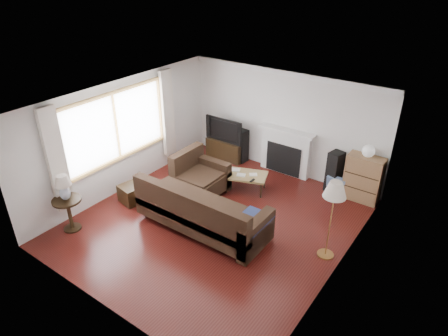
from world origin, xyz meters
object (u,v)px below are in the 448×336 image
Objects in this scene: tv_stand at (226,149)px; coffee_table at (243,182)px; sectional_sofa at (202,209)px; floor_lamp at (331,220)px; bookshelf at (363,178)px; side_table at (70,214)px.

tv_stand reaches higher than coffee_table.
floor_lamp reaches higher than sectional_sofa.
tv_stand is 0.68× the size of floor_lamp.
floor_lamp reaches higher than coffee_table.
bookshelf is at bearing 0.66° from tv_stand.
floor_lamp is at bearing -86.62° from bookshelf.
bookshelf is at bearing 52.96° from sectional_sofa.
floor_lamp is (3.71, -2.16, 0.50)m from tv_stand.
sectional_sofa is at bearing -104.62° from coffee_table.
floor_lamp is at bearing -42.93° from coffee_table.
sectional_sofa is at bearing -63.22° from tv_stand.
side_table is at bearing -153.67° from floor_lamp.
tv_stand is at bearing 81.26° from side_table.
side_table is (-2.08, -1.50, -0.12)m from sectional_sofa.
coffee_table is at bearing -42.04° from tv_stand.
side_table is at bearing -141.30° from coffee_table.
sectional_sofa is 1.88× the size of floor_lamp.
floor_lamp is (0.13, -2.20, 0.24)m from bookshelf.
floor_lamp is at bearing -30.18° from tv_stand.
bookshelf is at bearing 93.38° from floor_lamp.
tv_stand is at bearing 116.78° from sectional_sofa.
bookshelf is 6.08m from side_table.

